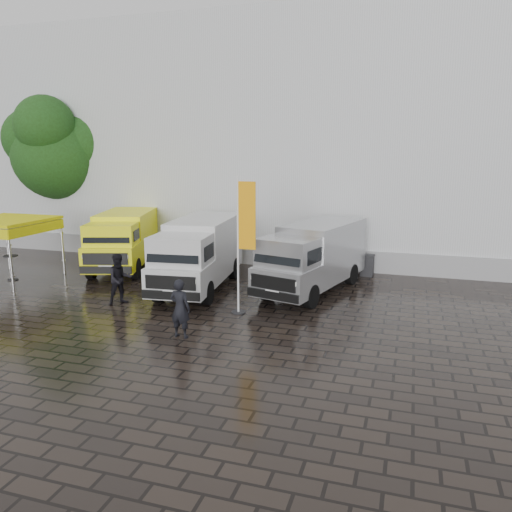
{
  "coord_description": "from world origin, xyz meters",
  "views": [
    {
      "loc": [
        5.79,
        -15.06,
        5.55
      ],
      "look_at": [
        0.39,
        2.2,
        1.71
      ],
      "focal_mm": 35.0,
      "sensor_mm": 36.0,
      "label": 1
    }
  ],
  "objects_px": {
    "van_yellow": "(123,242)",
    "person_front": "(180,308)",
    "cocktail_table": "(12,268)",
    "person_tent": "(120,279)",
    "wheelie_bin": "(367,265)",
    "canopy_tent": "(5,223)",
    "flagpole": "(243,239)",
    "van_silver": "(313,259)",
    "van_white": "(199,255)"
  },
  "relations": [
    {
      "from": "van_white",
      "to": "cocktail_table",
      "type": "bearing_deg",
      "value": -178.07
    },
    {
      "from": "van_yellow",
      "to": "van_white",
      "type": "relative_size",
      "value": 0.9
    },
    {
      "from": "van_silver",
      "to": "person_tent",
      "type": "height_order",
      "value": "van_silver"
    },
    {
      "from": "cocktail_table",
      "to": "wheelie_bin",
      "type": "bearing_deg",
      "value": 20.17
    },
    {
      "from": "van_white",
      "to": "flagpole",
      "type": "height_order",
      "value": "flagpole"
    },
    {
      "from": "van_yellow",
      "to": "person_tent",
      "type": "relative_size",
      "value": 3.08
    },
    {
      "from": "flagpole",
      "to": "cocktail_table",
      "type": "height_order",
      "value": "flagpole"
    },
    {
      "from": "van_silver",
      "to": "wheelie_bin",
      "type": "xyz_separation_m",
      "value": [
        1.87,
        3.27,
        -0.86
      ]
    },
    {
      "from": "person_front",
      "to": "person_tent",
      "type": "bearing_deg",
      "value": -28.86
    },
    {
      "from": "van_silver",
      "to": "van_white",
      "type": "bearing_deg",
      "value": -153.22
    },
    {
      "from": "canopy_tent",
      "to": "wheelie_bin",
      "type": "distance_m",
      "value": 15.92
    },
    {
      "from": "van_yellow",
      "to": "wheelie_bin",
      "type": "relative_size",
      "value": 5.93
    },
    {
      "from": "van_yellow",
      "to": "wheelie_bin",
      "type": "distance_m",
      "value": 11.38
    },
    {
      "from": "van_white",
      "to": "canopy_tent",
      "type": "relative_size",
      "value": 1.94
    },
    {
      "from": "canopy_tent",
      "to": "person_front",
      "type": "relative_size",
      "value": 1.82
    },
    {
      "from": "van_yellow",
      "to": "van_white",
      "type": "xyz_separation_m",
      "value": [
        4.78,
        -2.05,
        0.06
      ]
    },
    {
      "from": "van_white",
      "to": "flagpole",
      "type": "xyz_separation_m",
      "value": [
        2.74,
        -2.48,
        1.24
      ]
    },
    {
      "from": "flagpole",
      "to": "cocktail_table",
      "type": "distance_m",
      "value": 11.36
    },
    {
      "from": "van_yellow",
      "to": "person_front",
      "type": "height_order",
      "value": "van_yellow"
    },
    {
      "from": "cocktail_table",
      "to": "wheelie_bin",
      "type": "relative_size",
      "value": 1.13
    },
    {
      "from": "van_silver",
      "to": "flagpole",
      "type": "distance_m",
      "value": 4.05
    },
    {
      "from": "person_front",
      "to": "person_tent",
      "type": "height_order",
      "value": "person_tent"
    },
    {
      "from": "van_yellow",
      "to": "person_tent",
      "type": "distance_m",
      "value": 5.61
    },
    {
      "from": "flagpole",
      "to": "person_tent",
      "type": "height_order",
      "value": "flagpole"
    },
    {
      "from": "person_front",
      "to": "person_tent",
      "type": "relative_size",
      "value": 0.97
    },
    {
      "from": "person_front",
      "to": "van_white",
      "type": "bearing_deg",
      "value": -67.13
    },
    {
      "from": "canopy_tent",
      "to": "flagpole",
      "type": "distance_m",
      "value": 11.3
    },
    {
      "from": "van_white",
      "to": "van_silver",
      "type": "xyz_separation_m",
      "value": [
        4.49,
        0.95,
        -0.05
      ]
    },
    {
      "from": "flagpole",
      "to": "person_tent",
      "type": "bearing_deg",
      "value": -176.36
    },
    {
      "from": "van_white",
      "to": "wheelie_bin",
      "type": "bearing_deg",
      "value": 27.4
    },
    {
      "from": "van_yellow",
      "to": "wheelie_bin",
      "type": "height_order",
      "value": "van_yellow"
    },
    {
      "from": "canopy_tent",
      "to": "flagpole",
      "type": "bearing_deg",
      "value": -6.67
    },
    {
      "from": "van_yellow",
      "to": "flagpole",
      "type": "xyz_separation_m",
      "value": [
        7.52,
        -4.53,
        1.3
      ]
    },
    {
      "from": "van_yellow",
      "to": "flagpole",
      "type": "height_order",
      "value": "flagpole"
    },
    {
      "from": "van_white",
      "to": "person_front",
      "type": "distance_m",
      "value": 5.48
    },
    {
      "from": "wheelie_bin",
      "to": "flagpole",
      "type": "bearing_deg",
      "value": -115.95
    },
    {
      "from": "cocktail_table",
      "to": "van_silver",
      "type": "bearing_deg",
      "value": 9.43
    },
    {
      "from": "flagpole",
      "to": "cocktail_table",
      "type": "bearing_deg",
      "value": 173.37
    },
    {
      "from": "van_silver",
      "to": "wheelie_bin",
      "type": "distance_m",
      "value": 3.87
    },
    {
      "from": "van_silver",
      "to": "van_yellow",
      "type": "bearing_deg",
      "value": -171.92
    },
    {
      "from": "wheelie_bin",
      "to": "person_front",
      "type": "distance_m",
      "value": 10.53
    },
    {
      "from": "van_white",
      "to": "canopy_tent",
      "type": "bearing_deg",
      "value": -178.35
    },
    {
      "from": "van_white",
      "to": "person_front",
      "type": "height_order",
      "value": "van_white"
    },
    {
      "from": "van_yellow",
      "to": "person_front",
      "type": "relative_size",
      "value": 3.17
    },
    {
      "from": "van_yellow",
      "to": "flagpole",
      "type": "relative_size",
      "value": 1.21
    },
    {
      "from": "wheelie_bin",
      "to": "person_tent",
      "type": "height_order",
      "value": "person_tent"
    },
    {
      "from": "van_white",
      "to": "person_tent",
      "type": "height_order",
      "value": "van_white"
    },
    {
      "from": "canopy_tent",
      "to": "wheelie_bin",
      "type": "relative_size",
      "value": 3.41
    },
    {
      "from": "van_silver",
      "to": "wheelie_bin",
      "type": "bearing_deg",
      "value": 75.14
    },
    {
      "from": "cocktail_table",
      "to": "person_tent",
      "type": "bearing_deg",
      "value": -13.89
    }
  ]
}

